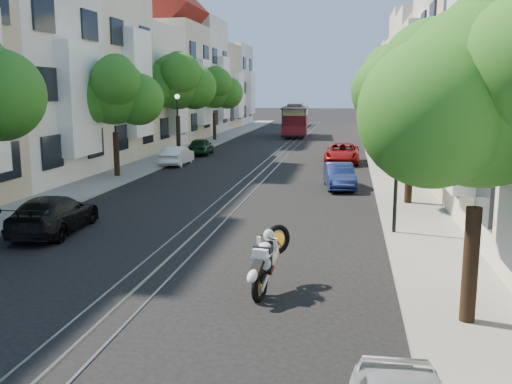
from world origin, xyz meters
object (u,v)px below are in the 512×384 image
at_px(tree_e_b, 415,86).
at_px(tree_e_a, 486,100).
at_px(parked_car_w_far, 201,146).
at_px(cable_car, 295,119).
at_px(tree_w_b, 115,93).
at_px(parked_car_w_mid, 177,156).
at_px(parked_car_e_far, 342,153).
at_px(tree_w_c, 178,82).
at_px(sportbike_rider, 267,257).
at_px(lamp_east, 398,146).
at_px(parked_car_w_near, 54,214).
at_px(tree_w_d, 215,89).
at_px(tree_e_d, 384,86).
at_px(lamp_west, 178,116).
at_px(parked_car_e_mid, 339,176).
at_px(tree_e_c, 394,89).

bearing_deg(tree_e_b, tree_e_a, -90.00).
bearing_deg(parked_car_w_far, cable_car, -111.00).
distance_m(tree_e_a, tree_w_b, 22.28).
relative_size(tree_e_a, parked_car_w_mid, 1.77).
relative_size(parked_car_e_far, parked_car_w_mid, 1.28).
bearing_deg(parked_car_w_mid, parked_car_w_far, -89.98).
xyz_separation_m(tree_e_b, parked_car_e_far, (-2.86, 13.08, -4.11)).
bearing_deg(parked_car_e_far, tree_w_b, -143.46).
height_order(tree_w_b, tree_w_c, tree_w_c).
bearing_deg(tree_e_a, cable_car, 99.81).
relative_size(sportbike_rider, parked_car_e_far, 0.42).
bearing_deg(lamp_east, parked_car_w_near, -172.59).
xyz_separation_m(tree_w_b, tree_w_d, (0.00, 22.00, 0.20)).
xyz_separation_m(tree_e_b, tree_w_d, (-14.40, 27.00, -0.13)).
relative_size(tree_e_d, lamp_east, 1.65).
relative_size(tree_w_b, lamp_west, 1.51).
height_order(tree_e_d, parked_car_w_far, tree_e_d).
bearing_deg(tree_w_d, cable_car, 41.61).
xyz_separation_m(parked_car_e_far, parked_car_w_far, (-10.00, 3.03, -0.02)).
height_order(tree_w_b, cable_car, tree_w_b).
relative_size(parked_car_e_mid, parked_car_w_mid, 1.01).
bearing_deg(tree_e_b, lamp_west, 136.15).
xyz_separation_m(tree_w_d, lamp_east, (13.44, -31.98, -1.75)).
relative_size(parked_car_e_mid, parked_car_e_far, 0.79).
xyz_separation_m(tree_e_c, parked_car_e_mid, (-2.86, -7.37, -4.01)).
distance_m(tree_e_d, parked_car_w_mid, 17.83).
relative_size(tree_w_b, tree_w_d, 0.96).
height_order(tree_e_b, tree_w_d, tree_e_b).
relative_size(cable_car, parked_car_w_mid, 2.19).
relative_size(lamp_east, parked_car_w_mid, 1.18).
xyz_separation_m(tree_e_b, tree_w_b, (-14.40, 5.00, -0.34)).
xyz_separation_m(sportbike_rider, cable_car, (-3.55, 43.63, 0.91)).
bearing_deg(cable_car, tree_w_d, -141.37).
height_order(lamp_east, parked_car_e_far, lamp_east).
relative_size(tree_e_d, parked_car_e_far, 1.52).
relative_size(tree_w_b, parked_car_w_mid, 1.77).
bearing_deg(tree_w_b, tree_e_b, -19.15).
xyz_separation_m(lamp_west, cable_car, (5.80, 19.87, -1.11)).
height_order(tree_e_b, tree_w_c, tree_w_c).
bearing_deg(tree_e_c, tree_e_b, -90.00).
bearing_deg(parked_car_e_far, lamp_west, -178.17).
height_order(parked_car_w_near, parked_car_w_mid, parked_car_w_near).
xyz_separation_m(tree_e_b, parked_car_w_mid, (-12.86, 10.42, -4.15)).
height_order(tree_e_a, lamp_east, tree_e_a).
distance_m(tree_e_b, tree_w_c, 21.53).
distance_m(tree_e_c, tree_e_d, 11.00).
bearing_deg(parked_car_w_far, parked_car_e_mid, 124.60).
distance_m(cable_car, parked_car_e_mid, 29.70).
xyz_separation_m(tree_e_c, parked_car_w_far, (-12.86, 5.11, -4.00)).
distance_m(tree_e_d, cable_car, 13.74).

